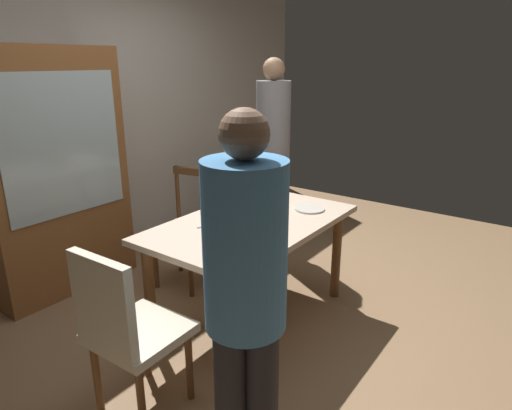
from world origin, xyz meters
name	(u,v)px	position (x,y,z in m)	size (l,w,h in m)	color
ground	(252,317)	(0.00, 0.00, 0.00)	(6.40, 6.40, 0.00)	#93704C
back_wall	(82,119)	(0.00, 1.85, 1.30)	(6.40, 0.10, 2.60)	beige
dining_table	(252,234)	(0.00, 0.00, 0.65)	(1.47, 0.89, 0.75)	beige
birthday_cake	(252,207)	(0.12, 0.08, 0.80)	(0.28, 0.28, 0.18)	silver
plate_near_celebrant	(238,246)	(-0.41, -0.20, 0.76)	(0.22, 0.22, 0.01)	silver
plate_far_side	(222,217)	(-0.07, 0.20, 0.76)	(0.22, 0.22, 0.01)	silver
plate_near_guest	(310,209)	(0.44, -0.20, 0.76)	(0.22, 0.22, 0.01)	silver
fork_near_celebrant	(221,256)	(-0.57, -0.20, 0.75)	(0.18, 0.02, 0.01)	silver
fork_far_side	(208,224)	(-0.23, 0.19, 0.75)	(0.18, 0.02, 0.01)	silver
chair_spindle_back	(186,231)	(0.13, 0.77, 0.46)	(0.51, 0.51, 0.95)	beige
chair_upholstered	(125,327)	(-1.13, -0.05, 0.53)	(0.46, 0.45, 0.95)	beige
person_celebrant	(245,293)	(-1.08, -0.77, 0.94)	(0.32, 0.32, 1.64)	#262328
person_guest	(273,143)	(1.18, 0.62, 1.05)	(0.32, 0.32, 1.82)	#262328
china_cabinet	(52,174)	(-0.51, 1.56, 0.95)	(1.10, 0.45, 1.90)	brown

